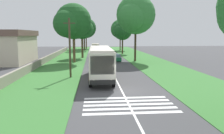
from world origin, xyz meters
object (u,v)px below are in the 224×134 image
at_px(roadside_tree_left_3, 72,23).
at_px(roadside_tree_right_0, 122,31).
at_px(coach_bus, 101,61).
at_px(roadside_tree_right_2, 120,30).
at_px(trailing_car_2, 110,52).
at_px(roadside_tree_right_1, 134,16).
at_px(trailing_car_1, 96,55).
at_px(trailing_minibus_0, 95,47).
at_px(roadside_tree_left_1, 84,30).
at_px(roadside_tree_left_2, 82,29).
at_px(roadside_building, 11,46).
at_px(trailing_car_0, 116,58).
at_px(utility_pole, 70,47).
at_px(roadside_tree_left_0, 86,29).

height_order(roadside_tree_left_3, roadside_tree_right_0, roadside_tree_left_3).
xyz_separation_m(coach_bus, roadside_tree_right_2, (47.66, -7.91, 4.78)).
xyz_separation_m(trailing_car_2, roadside_tree_right_1, (-14.41, -3.81, 8.13)).
xyz_separation_m(trailing_car_1, trailing_minibus_0, (15.94, -0.08, 0.88)).
distance_m(roadside_tree_left_1, roadside_tree_left_2, 22.79).
relative_size(roadside_tree_right_1, roadside_building, 0.98).
bearing_deg(roadside_tree_right_1, coach_bus, 157.69).
bearing_deg(roadside_tree_right_2, coach_bus, 170.58).
bearing_deg(roadside_tree_right_2, trailing_car_0, 171.83).
xyz_separation_m(trailing_car_1, roadside_building, (-7.92, 15.90, 2.41)).
distance_m(roadside_tree_right_0, roadside_tree_right_2, 13.26).
relative_size(roadside_tree_left_3, roadside_tree_right_0, 1.23).
distance_m(trailing_car_2, trailing_minibus_0, 9.62).
bearing_deg(roadside_tree_right_1, utility_pole, 146.18).
bearing_deg(roadside_tree_right_1, roadside_tree_left_1, 20.22).
bearing_deg(roadside_building, roadside_tree_left_0, -17.34).
relative_size(trailing_minibus_0, roadside_tree_right_1, 0.47).
relative_size(roadside_tree_left_0, roadside_tree_right_2, 1.11).
xyz_separation_m(roadside_tree_left_0, roadside_tree_right_1, (-39.78, -10.81, 1.29)).
relative_size(roadside_tree_left_3, roadside_building, 0.84).
height_order(trailing_car_2, utility_pole, utility_pole).
height_order(trailing_car_2, roadside_tree_left_3, roadside_tree_left_3).
distance_m(trailing_car_1, roadside_tree_right_1, 13.28).
relative_size(roadside_tree_left_1, roadside_tree_right_2, 0.99).
height_order(trailing_car_0, roadside_tree_right_0, roadside_tree_right_0).
bearing_deg(trailing_car_0, roadside_tree_right_2, -8.17).
height_order(trailing_car_1, roadside_tree_left_3, roadside_tree_left_3).
distance_m(trailing_car_0, roadside_building, 19.99).
bearing_deg(roadside_tree_left_2, roadside_tree_left_0, 0.34).
xyz_separation_m(trailing_car_2, roadside_tree_right_0, (2.42, -3.56, 5.51)).
xyz_separation_m(trailing_car_1, utility_pole, (-23.56, 3.36, 3.08)).
bearing_deg(roadside_tree_left_0, trailing_car_2, -164.57).
bearing_deg(trailing_car_1, roadside_tree_right_2, -19.84).
height_order(roadside_tree_left_1, roadside_tree_left_3, roadside_tree_left_3).
xyz_separation_m(roadside_tree_left_2, roadside_tree_right_2, (22.66, -11.30, 0.48)).
bearing_deg(trailing_car_0, roadside_tree_left_1, 14.10).
distance_m(trailing_car_1, roadside_tree_left_2, 6.57).
bearing_deg(utility_pole, trailing_minibus_0, -4.97).
bearing_deg(utility_pole, roadside_tree_right_2, -14.02).
height_order(trailing_car_0, roadside_tree_left_1, roadside_tree_left_1).
xyz_separation_m(roadside_tree_left_3, roadside_tree_right_1, (1.33, -11.88, 1.37)).
relative_size(coach_bus, utility_pole, 1.57).
relative_size(coach_bus, trailing_car_1, 2.60).
bearing_deg(coach_bus, trailing_car_0, -11.49).
bearing_deg(roadside_tree_left_2, roadside_building, 121.91).
bearing_deg(trailing_car_2, roadside_building, 127.43).
bearing_deg(roadside_tree_left_2, coach_bus, -172.27).
height_order(roadside_tree_left_0, roadside_tree_left_2, roadside_tree_left_0).
bearing_deg(roadside_tree_left_1, trailing_minibus_0, -151.90).
bearing_deg(coach_bus, trailing_car_2, -6.10).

